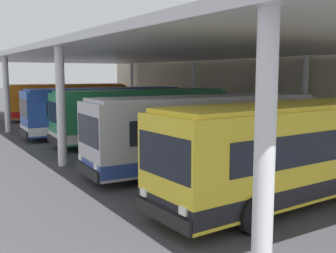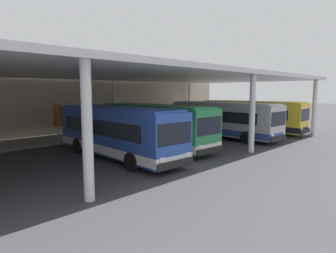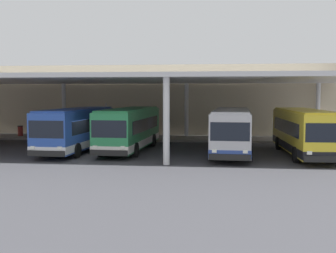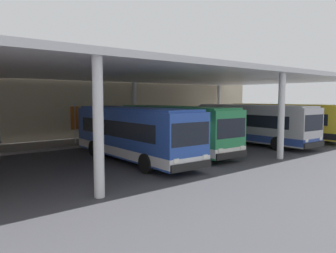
# 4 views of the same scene
# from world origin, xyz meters

# --- Properties ---
(ground_plane) EXTENTS (200.00, 200.00, 0.00)m
(ground_plane) POSITION_xyz_m (0.00, 0.00, 0.00)
(ground_plane) COLOR #3D3D42
(platform_kerb) EXTENTS (42.00, 4.50, 0.18)m
(platform_kerb) POSITION_xyz_m (0.00, 11.75, 0.09)
(platform_kerb) COLOR gray
(platform_kerb) RESTS_ON ground
(station_building_facade) EXTENTS (48.00, 1.60, 7.13)m
(station_building_facade) POSITION_xyz_m (0.00, 15.00, 3.57)
(station_building_facade) COLOR #C1B293
(station_building_facade) RESTS_ON ground
(canopy_shelter) EXTENTS (40.00, 17.00, 5.55)m
(canopy_shelter) POSITION_xyz_m (0.00, 5.50, 5.31)
(canopy_shelter) COLOR silver
(canopy_shelter) RESTS_ON ground
(bus_second_bay) EXTENTS (3.02, 10.62, 3.17)m
(bus_second_bay) POSITION_xyz_m (-1.16, 2.74, 1.66)
(bus_second_bay) COLOR #284CA8
(bus_second_bay) RESTS_ON ground
(bus_middle_bay) EXTENTS (3.04, 10.63, 3.17)m
(bus_middle_bay) POSITION_xyz_m (2.66, 3.46, 1.66)
(bus_middle_bay) COLOR #28844C
(bus_middle_bay) RESTS_ON ground
(bus_far_bay) EXTENTS (3.07, 10.64, 3.17)m
(bus_far_bay) POSITION_xyz_m (10.19, 2.49, 1.66)
(bus_far_bay) COLOR #B7B7BC
(bus_far_bay) RESTS_ON ground
(bus_departing) EXTENTS (3.01, 10.62, 3.17)m
(bus_departing) POSITION_xyz_m (15.13, 2.40, 1.66)
(bus_departing) COLOR yellow
(bus_departing) RESTS_ON ground
(banner_sign) EXTENTS (0.70, 0.12, 3.20)m
(banner_sign) POSITION_xyz_m (-1.15, 10.94, 1.98)
(banner_sign) COLOR #B2B2B7
(banner_sign) RESTS_ON platform_kerb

